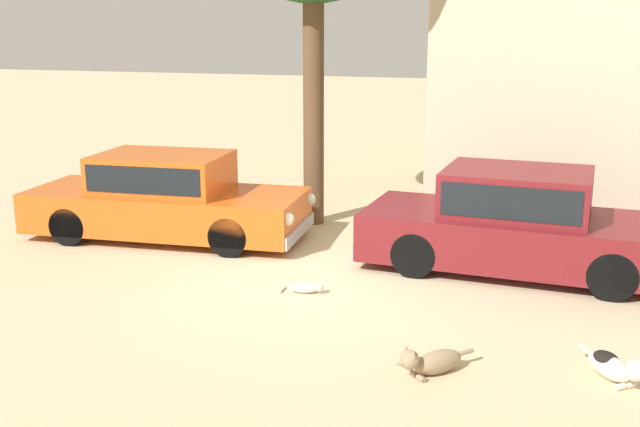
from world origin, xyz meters
name	(u,v)px	position (x,y,z in m)	size (l,w,h in m)	color
ground_plane	(309,279)	(0.00, 0.00, 0.00)	(80.00, 80.00, 0.00)	#CCB78E
parked_sedan_nearest	(165,197)	(-2.92, 1.30, 0.69)	(4.75, 2.05, 1.40)	#D15619
parked_sedan_second	(517,222)	(2.70, 1.27, 0.72)	(4.57, 2.05, 1.47)	maroon
stray_dog_spotted	(431,361)	(2.11, -2.46, 0.15)	(0.72, 0.78, 0.36)	#997F60
stray_dog_tan	(614,366)	(3.87, -2.05, 0.16)	(0.66, 0.82, 0.38)	beige
stray_cat	(305,288)	(0.13, -0.56, 0.07)	(0.58, 0.23, 0.15)	beige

